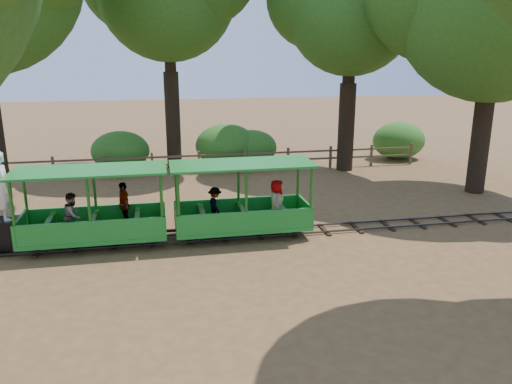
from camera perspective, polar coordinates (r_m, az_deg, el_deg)
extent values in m
plane|color=olive|center=(14.49, 0.26, -4.96)|extent=(90.00, 90.00, 0.00)
cube|color=#3F3D3A|center=(14.19, 0.51, -5.09)|extent=(22.00, 0.05, 0.05)
cube|color=#3F3D3A|center=(14.74, 0.03, -4.28)|extent=(22.00, 0.05, 0.05)
cube|color=#382314|center=(14.48, 0.26, -4.86)|extent=(0.12, 1.00, 0.05)
cube|color=#382314|center=(14.41, -19.73, -5.94)|extent=(0.12, 1.00, 0.05)
cube|color=#382314|center=(16.18, 17.92, -3.42)|extent=(0.12, 1.00, 0.05)
cylinder|color=maroon|center=(15.08, -27.16, -4.81)|extent=(0.34, 0.06, 0.34)
imported|color=white|center=(14.26, -26.95, 0.65)|extent=(0.64, 0.77, 1.81)
cube|color=#1D872A|center=(14.23, -17.89, -4.66)|extent=(3.79, 1.45, 0.11)
cube|color=#1C6216|center=(14.27, -17.85, -5.17)|extent=(3.41, 0.56, 0.16)
cube|color=#1D872A|center=(13.48, -18.31, -4.31)|extent=(3.79, 0.07, 0.56)
cube|color=#1D872A|center=(14.76, -17.72, -2.54)|extent=(3.79, 0.07, 0.56)
cube|color=#1D872A|center=(13.74, -18.51, 2.35)|extent=(3.96, 1.62, 0.06)
cylinder|color=#1C6216|center=(13.69, -26.02, -2.36)|extent=(0.08, 0.08, 1.79)
cylinder|color=#1C6216|center=(14.92, -24.81, -0.84)|extent=(0.08, 0.08, 1.79)
cylinder|color=#1C6216|center=(13.21, -10.71, -1.63)|extent=(0.08, 0.08, 1.79)
cylinder|color=#1C6216|center=(14.47, -10.80, -0.11)|extent=(0.08, 0.08, 1.79)
cube|color=#1C6216|center=(14.33, -22.51, -3.79)|extent=(0.13, 1.23, 0.45)
cube|color=#1C6216|center=(14.14, -17.98, -3.60)|extent=(0.13, 1.23, 0.45)
cube|color=#1C6216|center=(14.04, -13.37, -3.38)|extent=(0.13, 1.23, 0.45)
cylinder|color=black|center=(14.11, -22.94, -5.72)|extent=(0.31, 0.07, 0.31)
cylinder|color=black|center=(14.81, -22.38, -4.67)|extent=(0.31, 0.07, 0.31)
cylinder|color=black|center=(13.80, -13.00, -5.31)|extent=(0.31, 0.07, 0.31)
cylinder|color=black|center=(14.51, -12.93, -4.26)|extent=(0.31, 0.07, 0.31)
imported|color=gray|center=(13.85, -20.18, -2.51)|extent=(0.57, 0.67, 1.22)
imported|color=gray|center=(14.30, -14.86, -1.39)|extent=(0.51, 0.81, 1.28)
cube|color=#1D872A|center=(14.29, -1.56, -3.78)|extent=(3.79, 1.45, 0.11)
cube|color=#1C6216|center=(14.34, -1.56, -4.29)|extent=(3.41, 0.56, 0.16)
cube|color=#1D872A|center=(13.55, -1.08, -3.39)|extent=(3.79, 0.07, 0.56)
cube|color=#1D872A|center=(14.83, -2.02, -1.71)|extent=(3.79, 0.07, 0.56)
cube|color=#1D872A|center=(13.81, -1.61, 3.22)|extent=(3.96, 1.62, 0.06)
cylinder|color=#1C6216|center=(13.22, -8.85, -1.53)|extent=(0.08, 0.08, 1.79)
cylinder|color=#1C6216|center=(14.48, -9.10, -0.02)|extent=(0.08, 0.08, 1.79)
cylinder|color=#1C6216|center=(13.82, 6.29, -0.67)|extent=(0.08, 0.08, 1.79)
cylinder|color=#1C6216|center=(15.03, 4.79, 0.70)|extent=(0.08, 0.08, 1.79)
cube|color=#1C6216|center=(14.07, -6.15, -2.99)|extent=(0.13, 1.23, 0.45)
cube|color=#1C6216|center=(14.20, -1.57, -2.72)|extent=(0.13, 1.23, 0.45)
cube|color=#1C6216|center=(14.43, 2.89, -2.44)|extent=(0.13, 1.23, 0.45)
cylinder|color=black|center=(13.83, -6.27, -4.95)|extent=(0.31, 0.07, 0.31)
cylinder|color=black|center=(14.54, -6.54, -3.92)|extent=(0.31, 0.07, 0.31)
cylinder|color=black|center=(14.22, 3.54, -4.30)|extent=(0.31, 0.07, 0.31)
cylinder|color=black|center=(14.91, 2.80, -3.33)|extent=(0.31, 0.07, 0.31)
imported|color=gray|center=(14.15, -4.70, -1.54)|extent=(0.50, 0.74, 1.06)
imported|color=gray|center=(13.95, 2.38, -1.23)|extent=(0.55, 0.71, 1.31)
cylinder|color=#2D2116|center=(23.00, -9.48, 8.05)|extent=(0.66, 0.66, 4.30)
cylinder|color=#2D2116|center=(22.81, -9.87, 16.48)|extent=(0.50, 0.50, 2.46)
cylinder|color=#2D2116|center=(22.58, 10.27, 7.27)|extent=(0.72, 0.72, 3.83)
cylinder|color=#2D2116|center=(22.36, 10.66, 14.91)|extent=(0.54, 0.54, 2.19)
sphere|color=#2B5A1C|center=(22.43, 10.91, 19.79)|extent=(5.45, 5.45, 5.45)
cylinder|color=#2D2116|center=(20.33, 24.21, 5.00)|extent=(0.68, 0.68, 3.66)
cylinder|color=#2D2116|center=(20.07, 25.14, 13.07)|extent=(0.51, 0.51, 2.09)
sphere|color=#2B5A1C|center=(20.14, 25.85, 18.94)|extent=(6.86, 6.86, 6.86)
cube|color=brown|center=(22.67, -27.11, 2.19)|extent=(0.10, 0.10, 1.00)
cube|color=brown|center=(22.20, -22.15, 2.51)|extent=(0.10, 0.10, 1.00)
cube|color=brown|center=(21.90, -17.01, 2.82)|extent=(0.10, 0.10, 1.00)
cube|color=brown|center=(21.79, -11.77, 3.11)|extent=(0.10, 0.10, 1.00)
cube|color=brown|center=(21.85, -6.52, 3.38)|extent=(0.10, 0.10, 1.00)
cube|color=brown|center=(22.10, -1.34, 3.61)|extent=(0.10, 0.10, 1.00)
cube|color=brown|center=(22.52, 3.69, 3.81)|extent=(0.10, 0.10, 1.00)
cube|color=brown|center=(23.11, 8.50, 3.97)|extent=(0.10, 0.10, 1.00)
cube|color=brown|center=(23.85, 13.04, 4.10)|extent=(0.10, 0.10, 1.00)
cube|color=brown|center=(24.73, 17.29, 4.20)|extent=(0.10, 0.10, 1.00)
cube|color=brown|center=(21.89, -3.93, 4.27)|extent=(18.00, 0.06, 0.08)
cube|color=brown|center=(21.96, -3.91, 3.37)|extent=(18.00, 0.06, 0.08)
ellipsoid|color=#2D6B1E|center=(23.04, -15.25, 4.54)|extent=(2.56, 1.97, 1.77)
ellipsoid|color=#2D6B1E|center=(23.17, -3.44, 5.36)|extent=(2.83, 2.18, 1.96)
ellipsoid|color=#2D6B1E|center=(23.39, -0.50, 5.09)|extent=(2.38, 1.83, 1.65)
ellipsoid|color=#2D6B1E|center=(25.79, 16.01, 5.69)|extent=(2.65, 2.04, 1.83)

